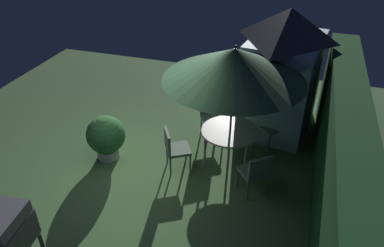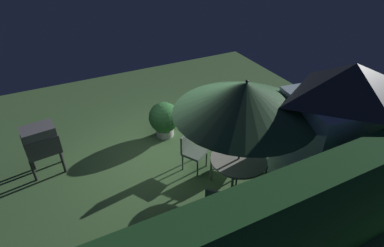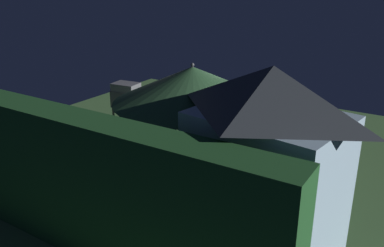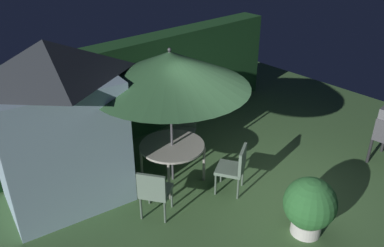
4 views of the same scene
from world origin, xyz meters
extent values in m
plane|color=#47703D|center=(0.00, 0.00, 0.00)|extent=(11.00, 11.00, 0.00)
cube|color=#1E4C23|center=(0.00, 3.50, 1.05)|extent=(7.00, 0.57, 2.10)
cube|color=#9EBCD1|center=(-2.59, 2.28, 1.09)|extent=(2.10, 1.70, 2.19)
pyramid|color=#33383D|center=(-2.59, 2.28, 2.50)|extent=(2.23, 1.81, 0.63)
cube|color=gray|center=(-2.48, 3.01, 0.85)|extent=(0.80, 0.15, 1.71)
cylinder|color=#B2ADA3|center=(-0.90, 1.49, 0.73)|extent=(1.17, 1.17, 0.04)
cylinder|color=gray|center=(-1.30, 1.09, 0.35)|extent=(0.05, 0.05, 0.71)
cylinder|color=gray|center=(-0.49, 1.09, 0.35)|extent=(0.05, 0.05, 0.71)
cylinder|color=gray|center=(-1.30, 1.90, 0.35)|extent=(0.05, 0.05, 0.71)
cylinder|color=gray|center=(-0.49, 1.90, 0.35)|extent=(0.05, 0.05, 0.71)
cylinder|color=#4C4C51|center=(-0.90, 1.49, 1.24)|extent=(0.04, 0.04, 2.47)
cone|color=#2D5633|center=(-0.90, 1.49, 2.17)|extent=(2.68, 2.68, 0.60)
sphere|color=#4C4C51|center=(-0.90, 1.49, 2.50)|extent=(0.06, 0.06, 0.06)
cube|color=#47474C|center=(2.69, -0.85, 0.78)|extent=(0.75, 0.58, 0.45)
cube|color=slate|center=(2.69, -0.85, 1.10)|extent=(0.72, 0.55, 0.20)
cylinder|color=#262628|center=(2.38, -1.06, 0.28)|extent=(0.06, 0.06, 0.55)
cylinder|color=#262628|center=(3.00, -1.06, 0.28)|extent=(0.06, 0.06, 0.55)
cylinder|color=#262628|center=(2.38, -0.64, 0.28)|extent=(0.06, 0.06, 0.55)
cylinder|color=#262628|center=(3.00, -0.64, 0.28)|extent=(0.06, 0.06, 0.55)
cube|color=slate|center=(-0.35, 0.57, 0.45)|extent=(0.63, 0.63, 0.06)
cube|color=slate|center=(-0.24, 0.39, 0.68)|extent=(0.42, 0.28, 0.45)
cylinder|color=#516155|center=(-0.42, 0.30, 0.23)|extent=(0.04, 0.04, 0.45)
cylinder|color=#516155|center=(-0.07, 0.50, 0.23)|extent=(0.04, 0.04, 0.45)
cylinder|color=#516155|center=(-0.62, 0.64, 0.23)|extent=(0.04, 0.04, 0.45)
cylinder|color=#516155|center=(-0.28, 0.85, 0.23)|extent=(0.04, 0.04, 0.45)
cube|color=slate|center=(-0.10, 2.12, 0.45)|extent=(0.65, 0.65, 0.06)
cube|color=slate|center=(0.06, 2.25, 0.68)|extent=(0.32, 0.39, 0.45)
cylinder|color=#516155|center=(0.18, 2.08, 0.23)|extent=(0.04, 0.04, 0.45)
cylinder|color=#516155|center=(-0.07, 2.40, 0.23)|extent=(0.04, 0.04, 0.45)
cylinder|color=#516155|center=(-0.14, 1.84, 0.23)|extent=(0.04, 0.04, 0.45)
cylinder|color=#516155|center=(-0.39, 2.15, 0.23)|extent=(0.04, 0.04, 0.45)
cube|color=slate|center=(-1.75, 2.23, 0.45)|extent=(0.65, 0.65, 0.06)
cube|color=slate|center=(-1.91, 2.37, 0.68)|extent=(0.34, 0.38, 0.45)
cylinder|color=#516155|center=(-1.77, 2.51, 0.23)|extent=(0.04, 0.04, 0.45)
cylinder|color=#516155|center=(-2.03, 2.21, 0.23)|extent=(0.04, 0.04, 0.45)
cylinder|color=#516155|center=(-1.47, 2.25, 0.23)|extent=(0.04, 0.04, 0.45)
cylinder|color=#516155|center=(-1.73, 1.95, 0.23)|extent=(0.04, 0.04, 0.45)
cube|color=slate|center=(-1.69, 0.93, 0.45)|extent=(0.64, 0.64, 0.06)
cube|color=slate|center=(-1.86, 0.81, 0.68)|extent=(0.31, 0.40, 0.45)
cylinder|color=#516155|center=(-1.97, 0.98, 0.23)|extent=(0.04, 0.04, 0.45)
cylinder|color=#516155|center=(-1.74, 0.65, 0.23)|extent=(0.04, 0.04, 0.45)
cylinder|color=#516155|center=(-1.64, 1.21, 0.23)|extent=(0.04, 0.04, 0.45)
cylinder|color=#516155|center=(-1.41, 0.89, 0.23)|extent=(0.04, 0.04, 0.45)
cylinder|color=silver|center=(-0.24, -0.97, 0.11)|extent=(0.47, 0.47, 0.22)
sphere|color=#2D6B33|center=(-0.24, -0.97, 0.57)|extent=(0.80, 0.80, 0.80)
camera|label=1|loc=(5.25, 2.61, 4.82)|focal=34.58mm
camera|label=2|loc=(2.20, 5.49, 4.87)|focal=29.06mm
camera|label=3|loc=(-4.40, 7.01, 3.86)|focal=38.07mm
camera|label=4|loc=(-4.68, -3.31, 4.40)|focal=37.16mm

